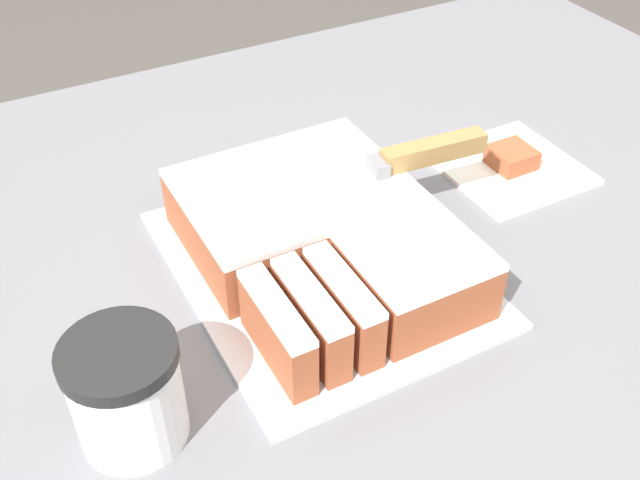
{
  "coord_description": "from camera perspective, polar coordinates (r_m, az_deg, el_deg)",
  "views": [
    {
      "loc": [
        -0.31,
        -0.48,
        1.46
      ],
      "look_at": [
        -0.03,
        0.03,
        0.98
      ],
      "focal_mm": 42.0,
      "sensor_mm": 36.0,
      "label": 1
    }
  ],
  "objects": [
    {
      "name": "cake_board",
      "position": [
        0.78,
        -0.0,
        -2.09
      ],
      "size": [
        0.27,
        0.34,
        0.01
      ],
      "color": "silver",
      "rests_on": "countertop"
    },
    {
      "name": "coffee_cup",
      "position": [
        0.62,
        -14.51,
        -11.15
      ],
      "size": [
        0.09,
        0.09,
        0.1
      ],
      "color": "white",
      "rests_on": "countertop"
    },
    {
      "name": "cake",
      "position": [
        0.76,
        0.08,
        0.36
      ],
      "size": [
        0.23,
        0.3,
        0.07
      ],
      "color": "#994C2D",
      "rests_on": "cake_board"
    },
    {
      "name": "paper_napkin",
      "position": [
        0.95,
        14.25,
        5.38
      ],
      "size": [
        0.16,
        0.16,
        0.01
      ],
      "color": "white",
      "rests_on": "countertop"
    },
    {
      "name": "knife",
      "position": [
        0.8,
        6.73,
        6.22
      ],
      "size": [
        0.29,
        0.05,
        0.02
      ],
      "rotation": [
        0.0,
        0.0,
        3.05
      ],
      "color": "silver",
      "rests_on": "cake"
    },
    {
      "name": "brownie",
      "position": [
        0.94,
        14.4,
        6.13
      ],
      "size": [
        0.05,
        0.05,
        0.02
      ],
      "color": "#994C2D",
      "rests_on": "paper_napkin"
    }
  ]
}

